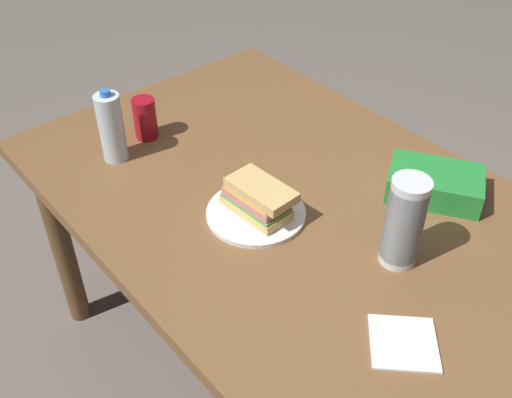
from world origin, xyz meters
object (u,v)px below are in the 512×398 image
object	(u,v)px
soda_can_red	(145,118)
plastic_cup_stack	(404,222)
dining_table	(298,229)
paper_plate	(256,213)
chip_bag	(435,184)
sandwich	(258,198)
water_bottle_tall	(111,127)

from	to	relation	value
soda_can_red	plastic_cup_stack	size ratio (longest dim) A/B	0.55
dining_table	paper_plate	size ratio (longest dim) A/B	6.28
dining_table	chip_bag	xyz separation A→B (m)	(0.19, 0.28, 0.13)
dining_table	sandwich	distance (m)	0.19
soda_can_red	chip_bag	bearing A→B (deg)	30.57
paper_plate	water_bottle_tall	xyz separation A→B (m)	(-0.44, -0.14, 0.09)
sandwich	water_bottle_tall	xyz separation A→B (m)	(-0.44, -0.14, 0.05)
dining_table	water_bottle_tall	distance (m)	0.57
chip_bag	sandwich	bearing A→B (deg)	-152.05
sandwich	chip_bag	size ratio (longest dim) A/B	0.81
dining_table	water_bottle_tall	xyz separation A→B (m)	(-0.47, -0.25, 0.19)
paper_plate	sandwich	size ratio (longest dim) A/B	1.31
dining_table	paper_plate	distance (m)	0.15
plastic_cup_stack	dining_table	bearing A→B (deg)	-174.15
soda_can_red	chip_bag	xyz separation A→B (m)	(0.70, 0.41, -0.03)
paper_plate	plastic_cup_stack	xyz separation A→B (m)	(0.32, 0.14, 0.10)
sandwich	plastic_cup_stack	size ratio (longest dim) A/B	0.85
soda_can_red	plastic_cup_stack	xyz separation A→B (m)	(0.79, 0.16, 0.05)
water_bottle_tall	plastic_cup_stack	xyz separation A→B (m)	(0.76, 0.28, 0.01)
paper_plate	soda_can_red	distance (m)	0.48
soda_can_red	water_bottle_tall	bearing A→B (deg)	-73.68
sandwich	water_bottle_tall	world-z (taller)	water_bottle_tall
dining_table	water_bottle_tall	world-z (taller)	water_bottle_tall
paper_plate	water_bottle_tall	bearing A→B (deg)	-162.35
sandwich	dining_table	bearing A→B (deg)	74.65
sandwich	soda_can_red	distance (m)	0.48
paper_plate	chip_bag	world-z (taller)	chip_bag
paper_plate	plastic_cup_stack	bearing A→B (deg)	24.17
dining_table	chip_bag	size ratio (longest dim) A/B	6.68
paper_plate	soda_can_red	bearing A→B (deg)	-177.97
paper_plate	soda_can_red	world-z (taller)	soda_can_red
soda_can_red	chip_bag	size ratio (longest dim) A/B	0.53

